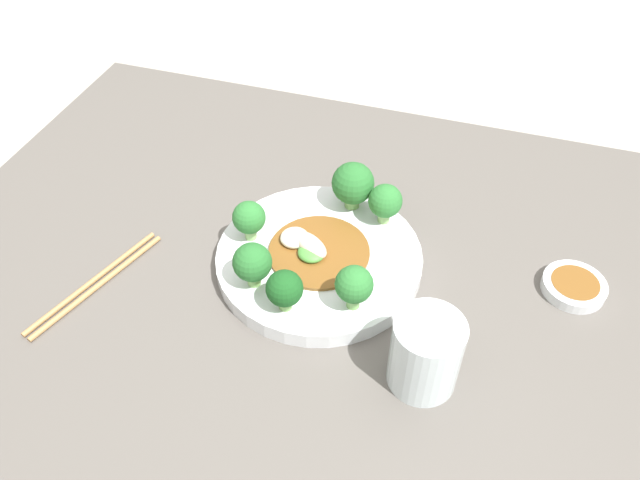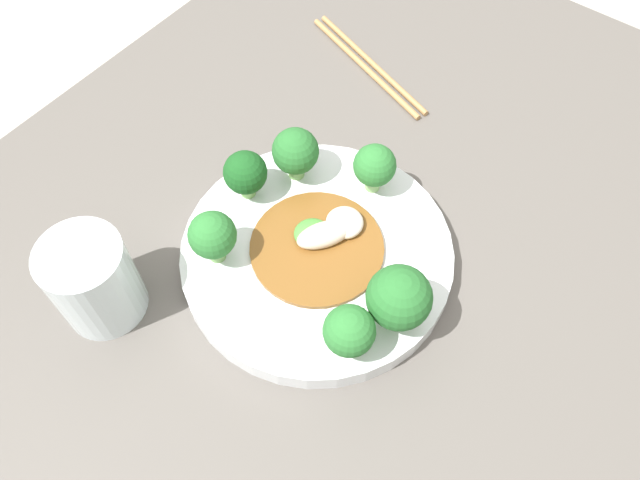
{
  "view_description": "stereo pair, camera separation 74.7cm",
  "coord_description": "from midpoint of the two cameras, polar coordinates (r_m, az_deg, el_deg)",
  "views": [
    {
      "loc": [
        -0.2,
        0.54,
        1.36
      ],
      "look_at": [
        -0.03,
        -0.0,
        0.79
      ],
      "focal_mm": 35.0,
      "sensor_mm": 36.0,
      "label": 1
    },
    {
      "loc": [
        -0.28,
        -0.2,
        1.3
      ],
      "look_at": [
        -0.03,
        -0.0,
        0.79
      ],
      "focal_mm": 35.0,
      "sensor_mm": 36.0,
      "label": 2
    }
  ],
  "objects": [
    {
      "name": "ground_plane",
      "position": [
        1.36,
        13.58,
        -27.91
      ],
      "size": [
        8.0,
        8.0,
        0.0
      ],
      "primitive_type": "plane",
      "color": "#B7B2A8"
    },
    {
      "name": "table",
      "position": [
        1.0,
        18.32,
        -25.92
      ],
      "size": [
        1.03,
        0.79,
        0.75
      ],
      "color": "#5B5651",
      "rests_on": "ground_plane"
    },
    {
      "name": "plate",
      "position": [
        0.63,
        27.6,
        -23.35
      ],
      "size": [
        0.27,
        0.27,
        0.02
      ],
      "color": "silver",
      "rests_on": "table"
    },
    {
      "name": "broccoli_northeast",
      "position": [
        0.6,
        24.9,
        -13.93
      ],
      "size": [
        0.05,
        0.05,
        0.06
      ],
      "color": "#7AAD5B",
      "rests_on": "plate"
    },
    {
      "name": "broccoli_south",
      "position": [
        0.62,
        38.03,
        -27.43
      ],
      "size": [
        0.06,
        0.06,
        0.07
      ],
      "color": "#7AAD5B",
      "rests_on": "plate"
    },
    {
      "name": "broccoli_north",
      "position": [
        0.58,
        20.63,
        -16.85
      ],
      "size": [
        0.04,
        0.04,
        0.06
      ],
      "color": "#7AAD5B",
      "rests_on": "plate"
    },
    {
      "name": "broccoli_east",
      "position": [
        0.63,
        32.15,
        -14.66
      ],
      "size": [
        0.04,
        0.04,
        0.06
      ],
      "color": "#89B76B",
      "rests_on": "plate"
    },
    {
      "name": "broccoli_northwest",
      "position": [
        0.55,
        19.73,
        -24.72
      ],
      "size": [
        0.05,
        0.05,
        0.06
      ],
      "color": "#70A356",
      "rests_on": "plate"
    },
    {
      "name": "broccoli_southwest",
      "position": [
        0.6,
        34.96,
        -31.3
      ],
      "size": [
        0.05,
        0.05,
        0.06
      ],
      "color": "#89B76B",
      "rests_on": "plate"
    },
    {
      "name": "stirfry_center",
      "position": [
        0.62,
        28.41,
        -22.23
      ],
      "size": [
        0.13,
        0.13,
        0.02
      ],
      "color": "brown",
      "rests_on": "plate"
    },
    {
      "name": "drinking_glass",
      "position": [
        0.54,
        7.63,
        -30.37
      ],
      "size": [
        0.08,
        0.08,
        0.1
      ],
      "color": "silver",
      "rests_on": "table"
    },
    {
      "name": "chopsticks",
      "position": [
        0.75,
        26.05,
        -0.97
      ],
      "size": [
        0.08,
        0.21,
        0.01
      ],
      "color": "#AD7F4C",
      "rests_on": "table"
    }
  ]
}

